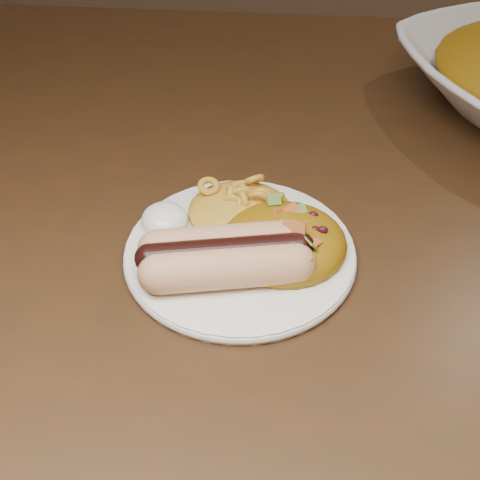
{
  "coord_description": "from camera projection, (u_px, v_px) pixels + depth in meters",
  "views": [
    {
      "loc": [
        0.11,
        -0.49,
        1.15
      ],
      "look_at": [
        0.07,
        -0.07,
        0.77
      ],
      "focal_mm": 50.0,
      "sensor_mm": 36.0,
      "label": 1
    }
  ],
  "objects": [
    {
      "name": "plate",
      "position": [
        240.0,
        253.0,
        0.58
      ],
      "size": [
        0.22,
        0.22,
        0.01
      ],
      "primitive_type": "cylinder",
      "rotation": [
        0.0,
        0.0,
        0.12
      ],
      "color": "white",
      "rests_on": "table"
    },
    {
      "name": "hotdog",
      "position": [
        226.0,
        255.0,
        0.54
      ],
      "size": [
        0.12,
        0.09,
        0.03
      ],
      "rotation": [
        0.0,
        0.0,
        0.2
      ],
      "color": "#FFB371",
      "rests_on": "plate"
    },
    {
      "name": "sour_cream",
      "position": [
        164.0,
        215.0,
        0.59
      ],
      "size": [
        0.05,
        0.05,
        0.03
      ],
      "primitive_type": "ellipsoid",
      "rotation": [
        0.0,
        0.0,
        -0.37
      ],
      "color": "white",
      "rests_on": "plate"
    },
    {
      "name": "mac_and_cheese",
      "position": [
        240.0,
        199.0,
        0.6
      ],
      "size": [
        0.11,
        0.1,
        0.04
      ],
      "primitive_type": "ellipsoid",
      "rotation": [
        0.0,
        0.0,
        -0.16
      ],
      "color": "gold",
      "rests_on": "plate"
    },
    {
      "name": "table",
      "position": [
        177.0,
        272.0,
        0.7
      ],
      "size": [
        1.6,
        0.9,
        0.75
      ],
      "color": "#391F0E",
      "rests_on": "floor"
    },
    {
      "name": "taco_salad",
      "position": [
        284.0,
        232.0,
        0.56
      ],
      "size": [
        0.11,
        0.1,
        0.05
      ],
      "rotation": [
        0.0,
        0.0,
        -0.09
      ],
      "color": "#C63200",
      "rests_on": "plate"
    }
  ]
}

